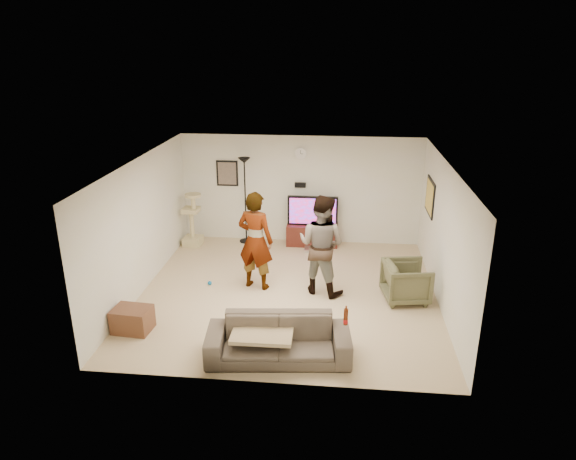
# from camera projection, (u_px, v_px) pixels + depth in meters

# --- Properties ---
(floor) EXTENTS (5.50, 5.50, 0.02)m
(floor) POSITION_uv_depth(u_px,v_px,m) (288.00, 293.00, 9.78)
(floor) COLOR tan
(floor) RESTS_ON ground
(ceiling) EXTENTS (5.50, 5.50, 0.02)m
(ceiling) POSITION_uv_depth(u_px,v_px,m) (288.00, 162.00, 8.92)
(ceiling) COLOR white
(ceiling) RESTS_ON wall_back
(wall_back) EXTENTS (5.50, 0.04, 2.50)m
(wall_back) POSITION_uv_depth(u_px,v_px,m) (300.00, 190.00, 11.92)
(wall_back) COLOR #EDEDCC
(wall_back) RESTS_ON floor
(wall_front) EXTENTS (5.50, 0.04, 2.50)m
(wall_front) POSITION_uv_depth(u_px,v_px,m) (267.00, 303.00, 6.78)
(wall_front) COLOR #EDEDCC
(wall_front) RESTS_ON floor
(wall_left) EXTENTS (0.04, 5.50, 2.50)m
(wall_left) POSITION_uv_depth(u_px,v_px,m) (141.00, 226.00, 9.61)
(wall_left) COLOR #EDEDCC
(wall_left) RESTS_ON floor
(wall_right) EXTENTS (0.04, 5.50, 2.50)m
(wall_right) POSITION_uv_depth(u_px,v_px,m) (444.00, 236.00, 9.09)
(wall_right) COLOR #EDEDCC
(wall_right) RESTS_ON floor
(wall_clock) EXTENTS (0.26, 0.04, 0.26)m
(wall_clock) POSITION_uv_depth(u_px,v_px,m) (301.00, 154.00, 11.60)
(wall_clock) COLOR white
(wall_clock) RESTS_ON wall_back
(wall_speaker) EXTENTS (0.25, 0.10, 0.10)m
(wall_speaker) POSITION_uv_depth(u_px,v_px,m) (300.00, 185.00, 11.82)
(wall_speaker) COLOR black
(wall_speaker) RESTS_ON wall_back
(picture_back) EXTENTS (0.42, 0.03, 0.52)m
(picture_back) POSITION_uv_depth(u_px,v_px,m) (227.00, 173.00, 11.94)
(picture_back) COLOR #65584F
(picture_back) RESTS_ON wall_back
(picture_right) EXTENTS (0.03, 0.78, 0.62)m
(picture_right) POSITION_uv_depth(u_px,v_px,m) (430.00, 197.00, 10.50)
(picture_right) COLOR gold
(picture_right) RESTS_ON wall_right
(tv_stand) EXTENTS (1.18, 0.45, 0.49)m
(tv_stand) POSITION_uv_depth(u_px,v_px,m) (312.00, 235.00, 12.01)
(tv_stand) COLOR #411812
(tv_stand) RESTS_ON floor
(console_box) EXTENTS (0.40, 0.30, 0.07)m
(console_box) POSITION_uv_depth(u_px,v_px,m) (313.00, 250.00, 11.71)
(console_box) COLOR silver
(console_box) RESTS_ON floor
(tv) EXTENTS (1.15, 0.08, 0.68)m
(tv) POSITION_uv_depth(u_px,v_px,m) (313.00, 211.00, 11.80)
(tv) COLOR black
(tv) RESTS_ON tv_stand
(tv_screen) EXTENTS (1.06, 0.01, 0.60)m
(tv_screen) POSITION_uv_depth(u_px,v_px,m) (313.00, 211.00, 11.76)
(tv_screen) COLOR #3D36D7
(tv_screen) RESTS_ON tv
(floor_lamp) EXTENTS (0.32, 0.32, 2.01)m
(floor_lamp) POSITION_uv_depth(u_px,v_px,m) (245.00, 201.00, 11.94)
(floor_lamp) COLOR black
(floor_lamp) RESTS_ON floor
(cat_tree) EXTENTS (0.42, 0.42, 1.26)m
(cat_tree) POSITION_uv_depth(u_px,v_px,m) (192.00, 219.00, 11.85)
(cat_tree) COLOR #CABE8A
(cat_tree) RESTS_ON floor
(person_left) EXTENTS (0.80, 0.63, 1.91)m
(person_left) POSITION_uv_depth(u_px,v_px,m) (255.00, 241.00, 9.70)
(person_left) COLOR gray
(person_left) RESTS_ON floor
(person_right) EXTENTS (1.13, 1.03, 1.90)m
(person_right) POSITION_uv_depth(u_px,v_px,m) (321.00, 245.00, 9.52)
(person_right) COLOR #404D94
(person_right) RESTS_ON floor
(sofa) EXTENTS (2.20, 1.04, 0.62)m
(sofa) POSITION_uv_depth(u_px,v_px,m) (278.00, 339.00, 7.68)
(sofa) COLOR brown
(sofa) RESTS_ON floor
(throw_blanket) EXTENTS (0.91, 0.71, 0.06)m
(throw_blanket) POSITION_uv_depth(u_px,v_px,m) (263.00, 332.00, 7.67)
(throw_blanket) COLOR tan
(throw_blanket) RESTS_ON sofa
(beer_bottle) EXTENTS (0.06, 0.06, 0.25)m
(beer_bottle) POSITION_uv_depth(u_px,v_px,m) (346.00, 317.00, 7.44)
(beer_bottle) COLOR #531E09
(beer_bottle) RESTS_ON sofa
(armchair) EXTENTS (0.92, 0.90, 0.73)m
(armchair) POSITION_uv_depth(u_px,v_px,m) (406.00, 282.00, 9.40)
(armchair) COLOR brown
(armchair) RESTS_ON floor
(side_table) EXTENTS (0.64, 0.50, 0.40)m
(side_table) POSITION_uv_depth(u_px,v_px,m) (132.00, 319.00, 8.45)
(side_table) COLOR #54301F
(side_table) RESTS_ON floor
(toy_ball) EXTENTS (0.08, 0.08, 0.08)m
(toy_ball) POSITION_uv_depth(u_px,v_px,m) (210.00, 283.00, 10.08)
(toy_ball) COLOR #1066A9
(toy_ball) RESTS_ON floor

